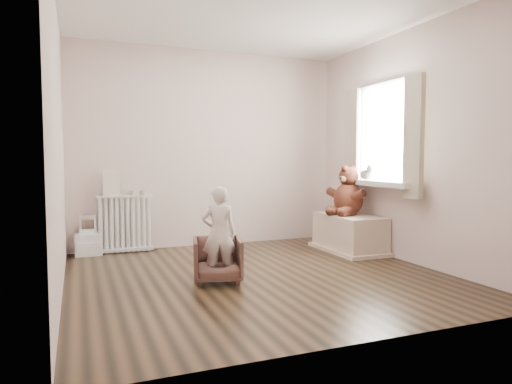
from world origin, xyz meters
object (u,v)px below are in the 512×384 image
object	(u,v)px
toy_bench	(349,235)
armchair	(218,260)
child	(219,234)
plush_cat	(366,172)
toy_vanity	(88,233)
radiator	(125,221)
teddy_bear	(348,198)

from	to	relation	value
toy_bench	armchair	bearing A→B (deg)	-158.22
child	toy_bench	distance (m)	2.15
child	plush_cat	world-z (taller)	plush_cat
toy_vanity	armchair	xyz separation A→B (m)	(1.11, -1.72, -0.07)
radiator	toy_vanity	distance (m)	0.45
child	teddy_bear	xyz separation A→B (m)	(1.97, 0.87, 0.21)
toy_vanity	toy_bench	distance (m)	3.21
child	plush_cat	xyz separation A→B (m)	(2.10, 0.69, 0.54)
child	plush_cat	distance (m)	2.28
teddy_bear	radiator	bearing A→B (deg)	142.18
armchair	toy_bench	xyz separation A→B (m)	(1.96, 0.78, -0.01)
armchair	toy_bench	size ratio (longest dim) A/B	0.47
radiator	teddy_bear	size ratio (longest dim) A/B	1.16
teddy_bear	plush_cat	size ratio (longest dim) A/B	2.72
toy_bench	plush_cat	world-z (taller)	plush_cat
toy_vanity	toy_bench	world-z (taller)	toy_vanity
armchair	teddy_bear	distance (m)	2.18
radiator	child	distance (m)	1.92
toy_bench	plush_cat	xyz separation A→B (m)	(0.14, -0.15, 0.80)
toy_vanity	toy_bench	size ratio (longest dim) A/B	0.50
toy_vanity	armchair	bearing A→B (deg)	-57.23
radiator	toy_bench	distance (m)	2.81
child	armchair	bearing A→B (deg)	-77.06
armchair	toy_bench	bearing A→B (deg)	34.72
toy_bench	teddy_bear	xyz separation A→B (m)	(0.01, 0.04, 0.47)
child	plush_cat	size ratio (longest dim) A/B	3.94
toy_bench	plush_cat	bearing A→B (deg)	-46.22
plush_cat	armchair	bearing A→B (deg)	-163.40
toy_vanity	child	world-z (taller)	child
radiator	child	world-z (taller)	child
radiator	armchair	distance (m)	1.88
armchair	teddy_bear	world-z (taller)	teddy_bear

